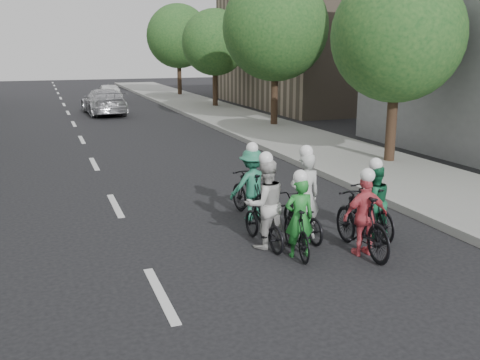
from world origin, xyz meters
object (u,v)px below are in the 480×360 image
follow_car_lead (104,102)px  cyclist_2 (297,225)px  cyclist_3 (371,206)px  cyclist_4 (251,189)px  cyclist_1 (303,208)px  cyclist_5 (363,221)px  cyclist_0 (264,213)px  follow_car_trail (109,93)px

follow_car_lead → cyclist_2: bearing=88.7°
cyclist_3 → cyclist_4: cyclist_4 is taller
cyclist_2 → cyclist_3: size_ratio=0.91×
cyclist_1 → cyclist_4: size_ratio=1.05×
cyclist_2 → cyclist_5: cyclist_5 is taller
cyclist_3 → follow_car_lead: (-2.56, 22.40, 0.11)m
cyclist_4 → cyclist_0: bearing=70.3°
cyclist_4 → cyclist_1: bearing=102.0°
cyclist_3 → cyclist_5: (-0.67, -0.73, 0.01)m
follow_car_trail → cyclist_1: bearing=92.0°
follow_car_trail → cyclist_0: bearing=90.2°
cyclist_5 → follow_car_lead: size_ratio=0.38×
cyclist_1 → cyclist_3: bearing=162.6°
cyclist_1 → follow_car_trail: cyclist_1 is taller
cyclist_1 → follow_car_lead: bearing=-87.6°
cyclist_2 → cyclist_5: size_ratio=0.84×
cyclist_2 → follow_car_lead: 22.80m
cyclist_4 → cyclist_5: cyclist_4 is taller
cyclist_1 → cyclist_4: cyclist_1 is taller
cyclist_1 → cyclist_0: bearing=9.4°
cyclist_3 → cyclist_1: bearing=-14.4°
cyclist_4 → follow_car_lead: bearing=-94.2°
follow_car_lead → follow_car_trail: (1.09, 6.47, -0.04)m
cyclist_4 → follow_car_trail: size_ratio=0.45×
cyclist_3 → cyclist_5: size_ratio=0.91×
cyclist_0 → cyclist_2: (0.38, -0.61, -0.10)m
cyclist_3 → cyclist_0: bearing=-3.7°
cyclist_4 → follow_car_trail: cyclist_4 is taller
cyclist_5 → follow_car_lead: cyclist_5 is taller
cyclist_3 → cyclist_4: 2.59m
cyclist_0 → cyclist_3: (2.18, -0.22, -0.05)m
cyclist_5 → cyclist_3: bearing=-130.0°
cyclist_5 → cyclist_0: bearing=-29.6°
cyclist_4 → cyclist_5: bearing=106.9°
cyclist_3 → follow_car_lead: 22.54m
cyclist_3 → follow_car_trail: bearing=-84.9°
cyclist_0 → cyclist_2: size_ratio=1.15×
cyclist_4 → follow_car_lead: (-0.77, 20.52, 0.06)m
cyclist_3 → follow_car_trail: cyclist_3 is taller
cyclist_4 → cyclist_3: bearing=127.3°
cyclist_4 → follow_car_lead: cyclist_4 is taller
cyclist_2 → follow_car_lead: size_ratio=0.32×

